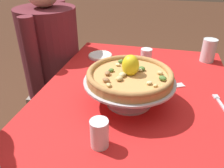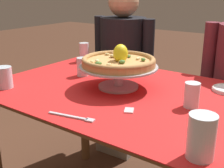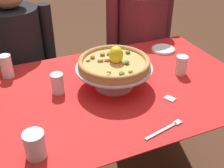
{
  "view_description": "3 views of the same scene",
  "coord_description": "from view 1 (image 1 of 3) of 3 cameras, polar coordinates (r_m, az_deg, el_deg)",
  "views": [
    {
      "loc": [
        -0.84,
        -0.1,
        1.31
      ],
      "look_at": [
        -0.06,
        0.09,
        0.85
      ],
      "focal_mm": 36.92,
      "sensor_mm": 36.0,
      "label": 1
    },
    {
      "loc": [
        0.72,
        -1.08,
        1.21
      ],
      "look_at": [
        -0.06,
        -0.01,
        0.77
      ],
      "focal_mm": 46.97,
      "sensor_mm": 36.0,
      "label": 2
    },
    {
      "loc": [
        -0.51,
        -1.06,
        1.51
      ],
      "look_at": [
        -0.06,
        -0.01,
        0.78
      ],
      "focal_mm": 44.88,
      "sensor_mm": 36.0,
      "label": 3
    }
  ],
  "objects": [
    {
      "name": "water_glass_side_right",
      "position": [
        1.29,
        8.39,
        6.15
      ],
      "size": [
        0.06,
        0.06,
        0.1
      ],
      "color": "white",
      "rests_on": "dining_table"
    },
    {
      "name": "dining_table",
      "position": [
        1.08,
        5.34,
        -8.48
      ],
      "size": [
        1.27,
        0.87,
        0.75
      ],
      "color": "brown",
      "rests_on": "ground"
    },
    {
      "name": "water_glass_side_left",
      "position": [
        0.76,
        -3.12,
        -12.44
      ],
      "size": [
        0.06,
        0.06,
        0.1
      ],
      "color": "silver",
      "rests_on": "dining_table"
    },
    {
      "name": "pizza",
      "position": [
        0.92,
        4.43,
        2.3
      ],
      "size": [
        0.35,
        0.35,
        0.1
      ],
      "color": "tan",
      "rests_on": "pizza_stand"
    },
    {
      "name": "sugar_packet",
      "position": [
        1.15,
        16.18,
        -0.32
      ],
      "size": [
        0.05,
        0.06,
        0.0
      ],
      "primitive_type": "cube",
      "rotation": [
        0.0,
        0.0,
        2.05
      ],
      "color": "beige",
      "rests_on": "dining_table"
    },
    {
      "name": "dinner_fork",
      "position": [
        1.06,
        25.58,
        -4.86
      ],
      "size": [
        0.19,
        0.06,
        0.01
      ],
      "color": "#B7B7C1",
      "rests_on": "dining_table"
    },
    {
      "name": "diner_right",
      "position": [
        1.62,
        -14.33,
        3.05
      ],
      "size": [
        0.53,
        0.38,
        1.22
      ],
      "color": "gray",
      "rests_on": "ground"
    },
    {
      "name": "pizza_stand",
      "position": [
        0.95,
        4.29,
        -0.8
      ],
      "size": [
        0.37,
        0.37,
        0.11
      ],
      "color": "#B7B7C1",
      "rests_on": "dining_table"
    },
    {
      "name": "side_plate",
      "position": [
        1.42,
        -2.91,
        7.06
      ],
      "size": [
        0.15,
        0.15,
        0.02
      ],
      "color": "white",
      "rests_on": "dining_table"
    },
    {
      "name": "water_glass_front_right",
      "position": [
        1.45,
        22.75,
        7.43
      ],
      "size": [
        0.08,
        0.08,
        0.13
      ],
      "color": "silver",
      "rests_on": "dining_table"
    }
  ]
}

